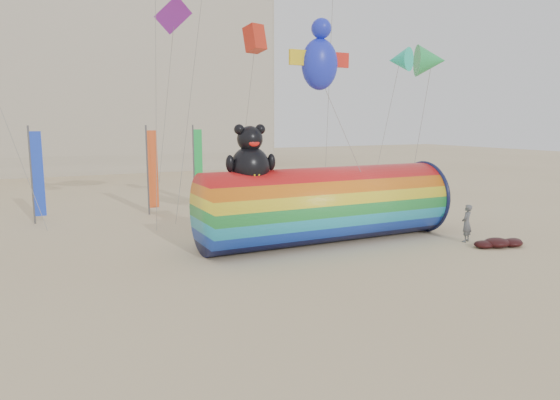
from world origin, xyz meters
name	(u,v)px	position (x,y,z in m)	size (l,w,h in m)	color
ground	(286,272)	(0.00, 0.00, 0.00)	(160.00, 160.00, 0.00)	#CCB58C
windsock_assembly	(326,203)	(3.73, 3.40, 1.78)	(11.65, 3.55, 5.37)	red
kite_handler	(467,223)	(9.43, 0.54, 0.85)	(0.62, 0.41, 1.70)	#53555A
fabric_bundle	(499,243)	(10.05, -0.77, 0.17)	(2.62, 1.35, 0.41)	#3F0B0B
festival_banners	(134,169)	(-2.63, 14.61, 2.64)	(10.25, 2.86, 5.20)	#59595E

